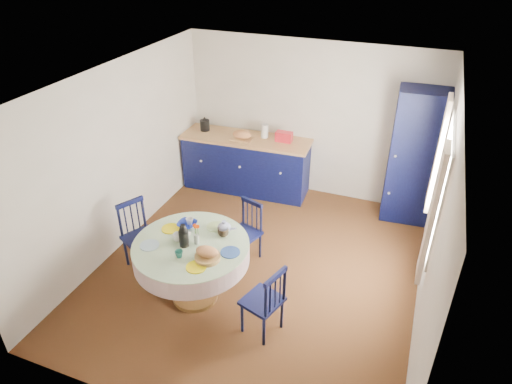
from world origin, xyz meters
The scene contains 17 objects.
floor centered at (0.00, 0.00, 0.00)m, with size 4.50×4.50×0.00m, color black.
ceiling centered at (0.00, 0.00, 2.50)m, with size 4.50×4.50×0.00m, color white.
wall_back centered at (0.00, 2.25, 1.25)m, with size 4.00×0.02×2.50m, color beige.
wall_left centered at (-2.00, 0.00, 1.25)m, with size 0.02×4.50×2.50m, color beige.
wall_right centered at (2.00, 0.00, 1.25)m, with size 0.02×4.50×2.50m, color beige.
window centered at (1.95, 0.30, 1.52)m, with size 0.10×1.74×1.45m.
kitchen_counter centered at (-0.94, 1.90, 0.49)m, with size 2.15×0.77×1.18m.
pantry_cabinet centered at (1.66, 2.00, 1.01)m, with size 0.75×0.56×2.03m.
dining_table centered at (-0.52, -0.77, 0.68)m, with size 1.34×1.34×1.09m.
chair_left centered at (-1.47, -0.46, 0.47)m, with size 0.54×0.55×0.93m.
chair_far centered at (-0.24, 0.18, 0.43)m, with size 0.47×0.46×0.84m.
chair_right centered at (0.45, -0.97, 0.45)m, with size 0.48×0.50×0.89m.
mug_a centered at (-0.69, -0.77, 0.86)m, with size 0.12×0.12×0.10m, color silver.
mug_b centered at (-0.53, -1.03, 0.85)m, with size 0.09×0.09×0.08m, color #266F60.
mug_c centered at (-0.25, -0.50, 0.86)m, with size 0.13×0.13×0.10m, color black.
mug_d centered at (-0.72, -0.43, 0.85)m, with size 0.09×0.09×0.08m, color silver.
cobalt_bowl centered at (-0.73, -0.48, 0.84)m, with size 0.22×0.22×0.06m, color navy.
Camera 1 is at (1.66, -4.37, 3.97)m, focal length 32.00 mm.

